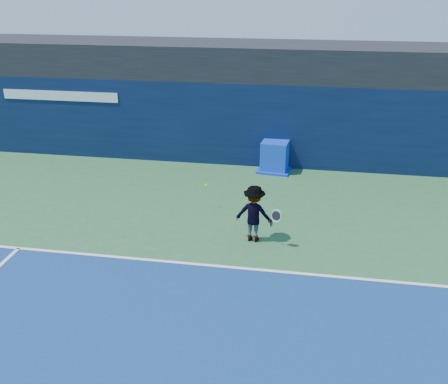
{
  "coord_description": "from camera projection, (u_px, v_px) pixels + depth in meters",
  "views": [
    {
      "loc": [
        2.06,
        -7.15,
        6.42
      ],
      "look_at": [
        -0.01,
        5.2,
        1.0
      ],
      "focal_mm": 40.0,
      "sensor_mm": 36.0,
      "label": 1
    }
  ],
  "objects": [
    {
      "name": "ground",
      "position": [
        179.0,
        350.0,
        9.33
      ],
      "size": [
        80.0,
        80.0,
        0.0
      ],
      "primitive_type": "plane",
      "color": "#2B6134",
      "rests_on": "ground"
    },
    {
      "name": "tennis_ball",
      "position": [
        206.0,
        185.0,
        14.8
      ],
      "size": [
        0.07,
        0.07,
        0.07
      ],
      "color": "#E3FA1B",
      "rests_on": "ground"
    },
    {
      "name": "baseline",
      "position": [
        210.0,
        265.0,
        12.05
      ],
      "size": [
        24.0,
        0.1,
        0.01
      ],
      "primitive_type": "cube",
      "color": "white",
      "rests_on": "ground"
    },
    {
      "name": "stadium_band",
      "position": [
        253.0,
        60.0,
        18.31
      ],
      "size": [
        36.0,
        3.0,
        1.2
      ],
      "primitive_type": "cube",
      "color": "black",
      "rests_on": "back_wall_assembly"
    },
    {
      "name": "back_wall_assembly",
      "position": [
        248.0,
        123.0,
        18.24
      ],
      "size": [
        36.0,
        1.03,
        3.0
      ],
      "color": "#091736",
      "rests_on": "ground"
    },
    {
      "name": "equipment_cart",
      "position": [
        275.0,
        157.0,
        17.79
      ],
      "size": [
        1.27,
        1.27,
        1.09
      ],
      "color": "#0D37C3",
      "rests_on": "ground"
    },
    {
      "name": "tennis_player",
      "position": [
        254.0,
        214.0,
        12.92
      ],
      "size": [
        1.27,
        0.73,
        1.54
      ],
      "color": "silver",
      "rests_on": "ground"
    }
  ]
}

